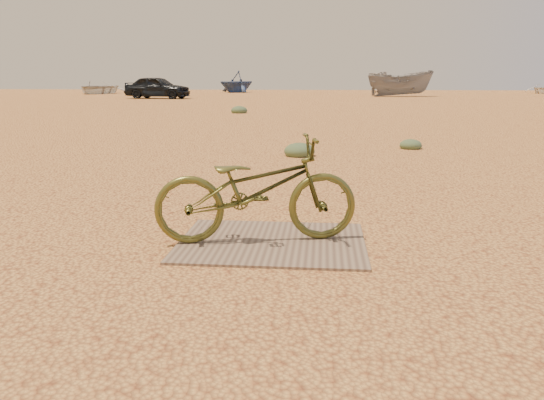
# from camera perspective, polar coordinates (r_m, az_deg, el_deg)

# --- Properties ---
(ground) EXTENTS (120.00, 120.00, 0.00)m
(ground) POSITION_cam_1_polar(r_m,az_deg,el_deg) (4.86, -0.07, -4.51)
(ground) COLOR #E9AD5A
(ground) RESTS_ON ground
(plywood_board) EXTENTS (1.67, 1.32, 0.02)m
(plywood_board) POSITION_cam_1_polar(r_m,az_deg,el_deg) (4.82, -0.00, -4.54)
(plywood_board) COLOR #806C58
(plywood_board) RESTS_ON ground
(bicycle) EXTENTS (1.90, 1.00, 0.95)m
(bicycle) POSITION_cam_1_polar(r_m,az_deg,el_deg) (4.72, -1.69, 1.15)
(bicycle) COLOR brown
(bicycle) RESTS_ON plywood_board
(car) EXTENTS (4.78, 2.51, 1.55)m
(car) POSITION_cam_1_polar(r_m,az_deg,el_deg) (38.97, -12.22, 11.76)
(car) COLOR black
(car) RESTS_ON ground
(boat_near_left) EXTENTS (4.21, 5.64, 1.11)m
(boat_near_left) POSITION_cam_1_polar(r_m,az_deg,el_deg) (51.85, -18.27, 11.42)
(boat_near_left) COLOR beige
(boat_near_left) RESTS_ON ground
(boat_far_left) EXTENTS (5.23, 5.28, 2.10)m
(boat_far_left) POSITION_cam_1_polar(r_m,az_deg,el_deg) (53.53, -3.84, 12.59)
(boat_far_left) COLOR #344B79
(boat_far_left) RESTS_ON ground
(boat_mid_right) EXTENTS (5.39, 2.68, 2.00)m
(boat_mid_right) POSITION_cam_1_polar(r_m,az_deg,el_deg) (43.40, 13.64, 12.09)
(boat_mid_right) COLOR gray
(boat_mid_right) RESTS_ON ground
(kale_a) EXTENTS (0.59, 0.59, 0.32)m
(kale_a) POSITION_cam_1_polar(r_m,az_deg,el_deg) (10.20, 2.97, 4.77)
(kale_a) COLOR #58754F
(kale_a) RESTS_ON ground
(kale_b) EXTENTS (0.46, 0.46, 0.26)m
(kale_b) POSITION_cam_1_polar(r_m,az_deg,el_deg) (11.61, 14.67, 5.38)
(kale_b) COLOR #58754F
(kale_b) RESTS_ON ground
(kale_c) EXTENTS (0.69, 0.69, 0.38)m
(kale_c) POSITION_cam_1_polar(r_m,az_deg,el_deg) (22.63, -3.55, 9.32)
(kale_c) COLOR #58754F
(kale_c) RESTS_ON ground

